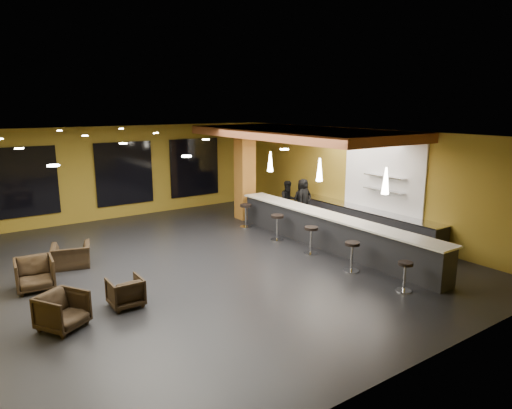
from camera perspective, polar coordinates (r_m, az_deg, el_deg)
floor at (r=12.84m, az=-6.10°, el=-7.39°), size 12.00×13.00×0.10m
ceiling at (r=12.11m, az=-6.50°, el=8.86°), size 12.00×13.00×0.10m
wall_back at (r=18.29m, az=-16.24°, el=3.94°), size 12.00×0.10×3.50m
wall_front at (r=7.50m, az=18.82°, el=-8.02°), size 12.00×0.10×3.50m
wall_right at (r=16.09m, az=12.98°, el=3.02°), size 0.10×13.00×3.50m
wood_soffit at (r=15.21m, az=5.17°, el=8.87°), size 3.60×8.00×0.28m
window_left at (r=17.40m, az=-27.06°, el=2.50°), size 2.20×0.06×2.40m
window_center at (r=18.19m, az=-16.12°, el=3.75°), size 2.20×0.06×2.40m
window_right at (r=19.35m, az=-7.68°, el=4.62°), size 2.20×0.06×2.40m
tile_backsplash at (r=15.34m, az=15.56°, el=3.39°), size 0.06×3.20×2.40m
bar_counter at (r=13.98m, az=9.12°, el=-3.46°), size 0.60×8.00×1.00m
bar_top at (r=13.85m, az=9.19°, el=-1.36°), size 0.78×8.10×0.05m
prep_counter at (r=15.73m, az=13.11°, el=-2.10°), size 0.70×6.00×0.86m
prep_top at (r=15.63m, az=13.19°, el=-0.49°), size 0.72×6.00×0.03m
wall_shelf_lower at (r=15.17m, az=15.71°, el=1.75°), size 0.30×1.50×0.03m
wall_shelf_upper at (r=15.10m, az=15.81°, el=3.43°), size 0.30×1.50×0.03m
column at (r=17.24m, az=-1.40°, el=3.95°), size 0.60×0.60×3.50m
pendant_0 at (r=12.27m, az=15.90°, el=2.86°), size 0.20×0.20×0.70m
pendant_1 at (r=13.96m, az=7.95°, el=4.32°), size 0.20×0.20×0.70m
pendant_2 at (r=15.86m, az=1.79°, el=5.40°), size 0.20×0.20×0.70m
staff_a at (r=16.25m, az=6.09°, el=0.17°), size 0.69×0.51×1.72m
staff_b at (r=17.12m, az=4.07°, el=0.47°), size 0.84×0.72×1.51m
staff_c at (r=17.19m, az=5.84°, el=0.58°), size 0.88×0.72×1.56m
armchair_a at (r=9.82m, az=-23.03°, el=-12.15°), size 1.08×1.09×0.73m
armchair_b at (r=10.41m, az=-15.99°, el=-10.47°), size 0.69×0.71×0.64m
armchair_c at (r=12.01m, az=-25.93°, el=-7.82°), size 0.89×0.91×0.77m
armchair_d at (r=13.25m, az=-22.09°, el=-5.96°), size 1.16×1.07×0.63m
bar_stool_0 at (r=11.25m, az=18.12°, el=-8.09°), size 0.36×0.36×0.72m
bar_stool_1 at (r=12.17m, az=11.91°, el=-5.92°), size 0.40×0.40×0.80m
bar_stool_2 at (r=13.38m, az=6.90°, el=-4.01°), size 0.41×0.41×0.82m
bar_stool_3 at (r=14.60m, az=2.67°, el=-2.46°), size 0.43×0.43×0.84m
bar_stool_4 at (r=16.14m, az=-1.29°, el=-1.02°), size 0.43×0.43×0.84m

